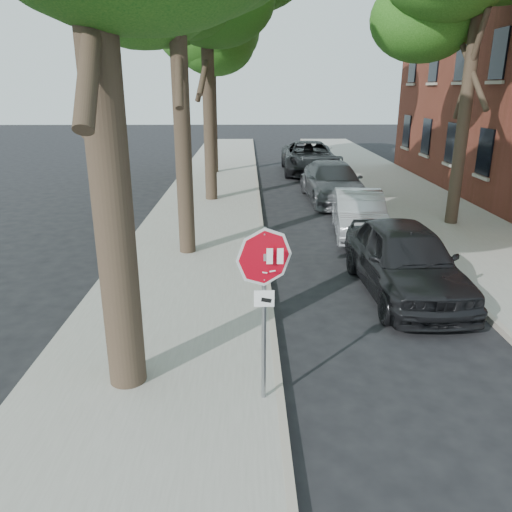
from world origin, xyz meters
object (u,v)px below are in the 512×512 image
Objects in this scene: car_b at (359,214)px; car_c at (333,182)px; car_a at (405,259)px; tree_far at (211,30)px; car_d at (309,158)px; stop_sign at (264,283)px.

car_c is at bearing 96.09° from car_b.
car_a reaches higher than car_c.
tree_far is 1.95× the size of car_a.
car_d is (5.20, 0.07, -6.36)m from tree_far.
stop_sign is 9.66m from car_b.
car_a is (3.30, 4.20, -1.13)m from stop_sign.
stop_sign is at bearing -130.15° from car_a.
stop_sign is at bearing -105.24° from car_c.
car_d is (-0.12, 12.21, 0.16)m from car_b.
car_a is 1.14× the size of car_b.
stop_sign is 5.46m from car_a.
tree_far reaches higher than car_a.
car_d is at bearing 88.93° from car_c.
car_c is (0.00, 9.88, -0.04)m from car_a.
tree_far reaches higher than car_d.
car_a is 0.89× the size of car_c.
stop_sign is 21.88m from tree_far.
car_a is 4.79m from car_b.
tree_far is 2.22× the size of car_b.
car_b is 12.22m from car_d.
car_c is (0.00, 5.09, 0.09)m from car_b.
tree_far reaches higher than stop_sign.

